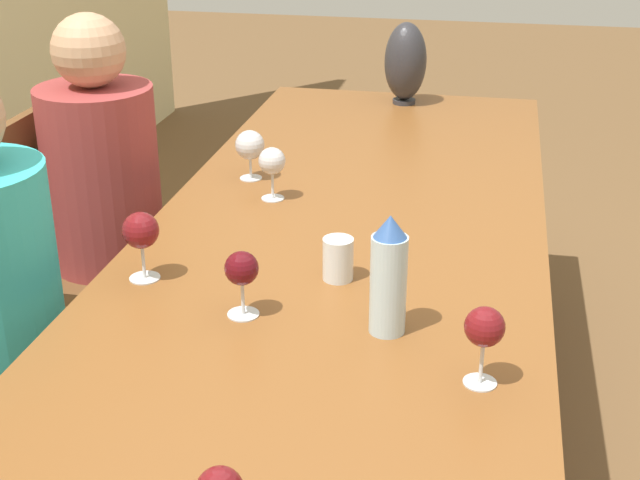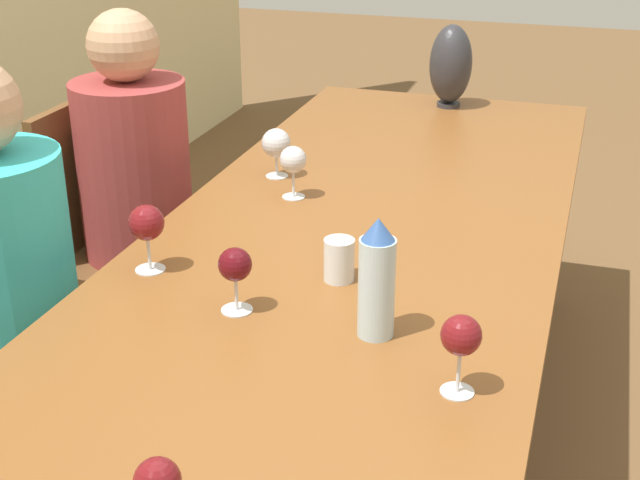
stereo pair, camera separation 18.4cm
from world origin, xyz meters
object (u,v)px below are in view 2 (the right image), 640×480
at_px(wine_glass_3, 276,144).
at_px(water_bottle, 377,279).
at_px(person_near, 7,293).
at_px(wine_glass_4, 293,161).
at_px(chair_far, 120,239).
at_px(person_far, 141,196).
at_px(water_tumbler, 339,260).
at_px(vase, 451,65).
at_px(wine_glass_2, 461,337).
at_px(wine_glass_5, 235,266).
at_px(wine_glass_1, 146,224).

bearing_deg(wine_glass_3, water_bottle, -147.72).
height_order(water_bottle, person_near, person_near).
bearing_deg(wine_glass_4, chair_far, 80.13).
distance_m(water_bottle, person_far, 1.17).
distance_m(water_tumbler, vase, 1.42).
relative_size(wine_glass_2, wine_glass_5, 1.08).
distance_m(wine_glass_1, wine_glass_5, 0.27).
distance_m(vase, person_far, 1.18).
bearing_deg(water_tumbler, person_far, 55.37).
xyz_separation_m(wine_glass_2, wine_glass_4, (0.77, 0.56, -0.01)).
xyz_separation_m(water_bottle, water_tumbler, (0.20, 0.13, -0.07)).
distance_m(water_tumbler, person_far, 0.94).
bearing_deg(wine_glass_2, person_far, 50.91).
distance_m(wine_glass_2, person_far, 1.40).
bearing_deg(wine_glass_3, person_near, 148.51).
distance_m(water_bottle, person_near, 0.92).
bearing_deg(water_tumbler, wine_glass_4, 30.64).
bearing_deg(person_far, wine_glass_4, -101.43).
height_order(wine_glass_5, person_far, person_far).
xyz_separation_m(water_tumbler, chair_far, (0.53, 0.85, -0.29)).
bearing_deg(water_tumbler, wine_glass_3, 31.87).
xyz_separation_m(water_bottle, person_far, (0.73, 0.89, -0.21)).
relative_size(vase, person_far, 0.24).
height_order(wine_glass_4, chair_far, chair_far).
height_order(wine_glass_5, person_near, person_near).
distance_m(wine_glass_2, person_near, 1.12).
height_order(vase, chair_far, vase).
relative_size(wine_glass_1, wine_glass_4, 1.08).
bearing_deg(wine_glass_1, wine_glass_5, -114.13).
bearing_deg(water_bottle, person_near, 84.74).
relative_size(wine_glass_4, chair_far, 0.16).
height_order(water_tumbler, person_far, person_far).
bearing_deg(person_near, vase, -25.77).
distance_m(water_bottle, chair_far, 1.27).
height_order(wine_glass_2, person_far, person_far).
bearing_deg(water_tumbler, wine_glass_2, -137.97).
bearing_deg(wine_glass_5, person_far, 40.21).
xyz_separation_m(person_near, person_far, (0.64, 0.00, 0.00)).
height_order(wine_glass_5, chair_far, chair_far).
xyz_separation_m(wine_glass_1, wine_glass_4, (0.50, -0.15, -0.01)).
distance_m(wine_glass_2, chair_far, 1.49).
bearing_deg(wine_glass_5, wine_glass_3, 14.43).
height_order(water_tumbler, vase, vase).
height_order(chair_far, person_far, person_far).
xyz_separation_m(chair_far, person_near, (-0.64, -0.08, 0.15)).
height_order(vase, wine_glass_3, vase).
relative_size(water_bottle, wine_glass_2, 1.63).
bearing_deg(vase, chair_far, 137.20).
distance_m(vase, wine_glass_5, 1.62).
bearing_deg(wine_glass_4, water_tumbler, -149.36).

